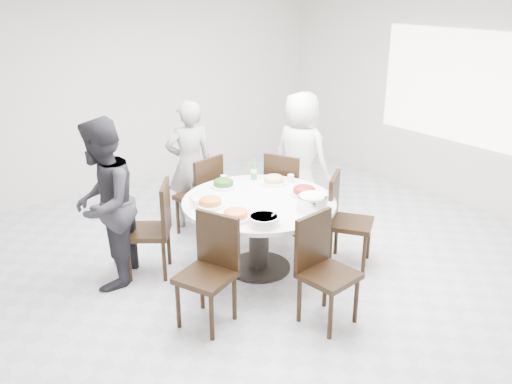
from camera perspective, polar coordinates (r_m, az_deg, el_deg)
floor at (r=5.78m, az=1.43°, el=-6.97°), size 6.00×6.00×0.01m
wall_back at (r=7.79m, az=-12.49°, el=10.88°), size 6.00×0.01×2.80m
wall_right at (r=7.47m, az=20.22°, el=9.66°), size 0.01×6.00×2.80m
window at (r=7.43m, az=20.23°, el=10.40°), size 0.04×2.20×1.40m
dining_table at (r=5.42m, az=0.32°, el=-4.54°), size 1.50×1.50×0.75m
chair_ne at (r=6.29m, az=3.34°, el=0.15°), size 0.56×0.56×0.95m
chair_n at (r=6.18m, az=-6.14°, el=-0.30°), size 0.50×0.50×0.95m
chair_nw at (r=5.41m, az=-11.35°, el=-3.88°), size 0.59×0.59×0.95m
chair_sw at (r=4.55m, az=-5.33°, el=-8.62°), size 0.55×0.55×0.95m
chair_s at (r=4.59m, az=7.70°, el=-8.43°), size 0.46×0.46×0.95m
chair_se at (r=5.56m, az=9.99°, el=-3.06°), size 0.59×0.59×0.95m
diner_right at (r=6.57m, az=4.72°, el=3.82°), size 0.65×0.85×1.55m
diner_middle at (r=6.34m, az=-7.00°, el=2.89°), size 0.63×0.50×1.51m
diner_left at (r=5.20m, az=-15.76°, el=-1.26°), size 0.98×1.00×1.63m
dish_greens at (r=5.60m, az=-3.45°, el=0.83°), size 0.26×0.26×0.07m
dish_pale at (r=5.69m, az=1.89°, el=1.23°), size 0.27×0.27×0.07m
dish_orange at (r=5.13m, az=-4.81°, el=-1.15°), size 0.27×0.27×0.07m
dish_redbrown at (r=5.41m, az=5.08°, el=0.06°), size 0.28×0.28×0.07m
dish_tofu at (r=4.84m, az=-2.16°, el=-2.45°), size 0.28×0.28×0.07m
rice_bowl at (r=5.07m, az=5.92°, el=-1.14°), size 0.29×0.29×0.12m
soup_bowl at (r=4.72m, az=0.83°, el=-3.01°), size 0.28×0.28×0.08m
beverage_bottle at (r=5.80m, az=-0.22°, el=2.44°), size 0.07×0.07×0.23m
tea_cups at (r=5.73m, az=-3.18°, el=1.40°), size 0.07×0.07×0.08m
chopsticks at (r=5.79m, az=-3.64°, el=1.23°), size 0.24×0.04×0.01m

